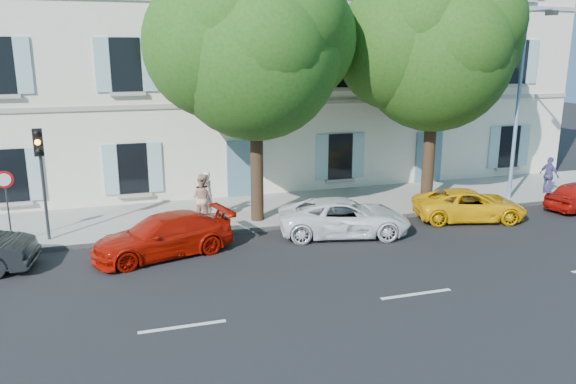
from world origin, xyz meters
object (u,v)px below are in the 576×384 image
object	(u,v)px
tree_right	(435,55)
pedestrian_b	(202,198)
car_red_coupe	(163,236)
road_sign	(6,192)
street_lamp	(521,96)
pedestrian_a	(206,195)
pedestrian_c	(549,175)
tree_left	(255,55)
traffic_light	(40,160)
car_yellow_supercar	(470,205)
car_white_coupe	(344,217)

from	to	relation	value
tree_right	pedestrian_b	bearing A→B (deg)	-178.77
car_red_coupe	road_sign	size ratio (longest dim) A/B	1.84
street_lamp	pedestrian_b	bearing A→B (deg)	177.44
tree_right	pedestrian_a	distance (m)	10.20
pedestrian_c	tree_left	bearing A→B (deg)	80.32
traffic_light	pedestrian_c	size ratio (longest dim) A/B	2.30
car_yellow_supercar	pedestrian_b	size ratio (longest dim) A/B	2.28
tree_left	road_sign	distance (m)	9.11
car_red_coupe	tree_right	world-z (taller)	tree_right
tree_right	traffic_light	size ratio (longest dim) A/B	2.49
traffic_light	pedestrian_a	distance (m)	5.65
car_white_coupe	road_sign	distance (m)	10.88
traffic_light	pedestrian_a	bearing A→B (deg)	10.20
car_white_coupe	tree_left	bearing A→B (deg)	63.06
tree_left	pedestrian_b	xyz separation A→B (m)	(-1.94, 0.23, -4.93)
tree_right	street_lamp	xyz separation A→B (m)	(3.52, -0.76, -1.57)
pedestrian_a	pedestrian_b	size ratio (longest dim) A/B	0.98
street_lamp	pedestrian_a	distance (m)	12.93
tree_right	traffic_light	distance (m)	14.57
tree_right	road_sign	size ratio (longest dim) A/B	3.84
road_sign	pedestrian_b	size ratio (longest dim) A/B	1.31
tree_right	car_white_coupe	bearing A→B (deg)	-151.64
tree_left	street_lamp	xyz separation A→B (m)	(10.69, -0.34, -1.59)
street_lamp	tree_right	bearing A→B (deg)	167.80
tree_right	pedestrian_c	world-z (taller)	tree_right
pedestrian_a	car_white_coupe	bearing A→B (deg)	113.50
car_white_coupe	car_yellow_supercar	size ratio (longest dim) A/B	1.09
road_sign	pedestrian_c	xyz separation A→B (m)	(20.99, 0.28, -0.91)
tree_left	car_white_coupe	bearing A→B (deg)	-39.61
car_red_coupe	tree_right	xyz separation A→B (m)	(10.73, 2.72, 5.33)
car_white_coupe	tree_right	world-z (taller)	tree_right
pedestrian_a	pedestrian_b	distance (m)	0.54
street_lamp	pedestrian_b	world-z (taller)	street_lamp
car_white_coupe	tree_right	bearing A→B (deg)	-48.96
road_sign	street_lamp	world-z (taller)	street_lamp
car_white_coupe	pedestrian_a	distance (m)	5.13
car_red_coupe	pedestrian_c	world-z (taller)	pedestrian_c
tree_left	pedestrian_b	distance (m)	5.30
street_lamp	pedestrian_a	world-z (taller)	street_lamp
car_white_coupe	tree_right	size ratio (longest dim) A/B	0.49
tree_left	road_sign	world-z (taller)	tree_left
tree_left	street_lamp	bearing A→B (deg)	-1.81
car_red_coupe	pedestrian_a	xyz separation A→B (m)	(1.81, 3.03, 0.40)
tree_left	tree_right	size ratio (longest dim) A/B	1.00
pedestrian_c	car_white_coupe	bearing A→B (deg)	91.81
tree_left	pedestrian_a	bearing A→B (deg)	157.34
car_yellow_supercar	tree_right	bearing A→B (deg)	25.77
car_white_coupe	pedestrian_b	size ratio (longest dim) A/B	2.48
tree_left	pedestrian_a	xyz separation A→B (m)	(-1.74, 0.73, -4.95)
car_yellow_supercar	tree_right	xyz separation A→B (m)	(-0.46, 2.27, 5.39)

